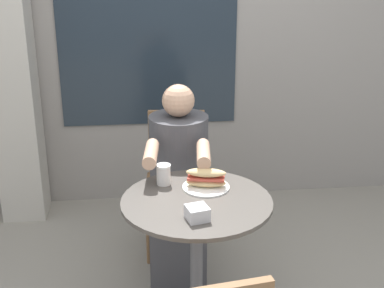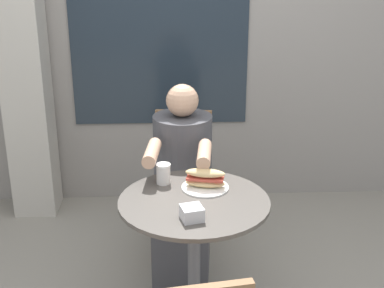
{
  "view_description": "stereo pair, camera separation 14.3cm",
  "coord_description": "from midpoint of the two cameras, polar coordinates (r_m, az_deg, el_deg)",
  "views": [
    {
      "loc": [
        -0.26,
        -2.18,
        1.83
      ],
      "look_at": [
        0.0,
        0.2,
        0.93
      ],
      "focal_mm": 50.0,
      "sensor_mm": 36.0,
      "label": 1
    },
    {
      "loc": [
        -0.12,
        -2.2,
        1.83
      ],
      "look_at": [
        0.0,
        0.2,
        0.93
      ],
      "focal_mm": 50.0,
      "sensor_mm": 36.0,
      "label": 2
    }
  ],
  "objects": [
    {
      "name": "storefront_wall",
      "position": [
        3.81,
        -3.48,
        14.02
      ],
      "size": [
        8.0,
        0.09,
        2.8
      ],
      "color": "gray",
      "rests_on": "ground_plane"
    },
    {
      "name": "lattice_pillar",
      "position": [
        3.74,
        -20.05,
        9.63
      ],
      "size": [
        0.29,
        0.29,
        2.4
      ],
      "color": "#B2ADA3",
      "rests_on": "ground_plane"
    },
    {
      "name": "cafe_table",
      "position": [
        2.55,
        -1.14,
        -9.96
      ],
      "size": [
        0.7,
        0.7,
        0.73
      ],
      "color": "#47423D",
      "rests_on": "ground_plane"
    },
    {
      "name": "diner_chair",
      "position": [
        3.33,
        -2.9,
        -2.58
      ],
      "size": [
        0.42,
        0.42,
        0.87
      ],
      "rotation": [
        0.0,
        0.0,
        3.03
      ],
      "color": "brown",
      "rests_on": "ground_plane"
    },
    {
      "name": "seated_diner",
      "position": [
        3.03,
        -2.75,
        -5.64
      ],
      "size": [
        0.38,
        0.6,
        1.13
      ],
      "rotation": [
        0.0,
        0.0,
        3.03
      ],
      "color": "#424247",
      "rests_on": "ground_plane"
    },
    {
      "name": "sandwich_on_plate",
      "position": [
        2.56,
        -0.09,
        -3.89
      ],
      "size": [
        0.23,
        0.23,
        0.1
      ],
      "rotation": [
        0.0,
        0.0,
        -0.22
      ],
      "color": "white",
      "rests_on": "cafe_table"
    },
    {
      "name": "drink_cup",
      "position": [
        2.6,
        -4.63,
        -3.27
      ],
      "size": [
        0.07,
        0.07,
        0.1
      ],
      "color": "silver",
      "rests_on": "cafe_table"
    },
    {
      "name": "napkin_box",
      "position": [
        2.28,
        -1.25,
        -7.4
      ],
      "size": [
        0.11,
        0.11,
        0.06
      ],
      "rotation": [
        0.0,
        0.0,
        0.25
      ],
      "color": "silver",
      "rests_on": "cafe_table"
    }
  ]
}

